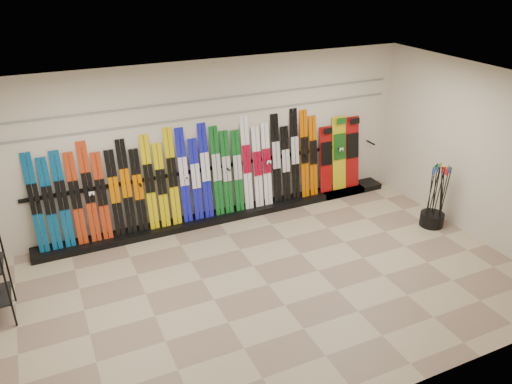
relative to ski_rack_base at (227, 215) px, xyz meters
name	(u,v)px	position (x,y,z in m)	size (l,w,h in m)	color
floor	(268,284)	(-0.22, -2.28, -0.06)	(8.00, 8.00, 0.00)	gray
back_wall	(209,143)	(-0.22, 0.22, 1.44)	(8.00, 8.00, 0.00)	beige
right_wall	(478,154)	(3.78, -2.28, 1.44)	(5.00, 5.00, 0.00)	beige
ceiling	(271,93)	(-0.22, -2.28, 2.94)	(8.00, 8.00, 0.00)	silver
ski_rack_base	(227,215)	(0.00, 0.00, 0.00)	(8.00, 0.40, 0.12)	black
skis	(190,177)	(-0.66, 0.07, 0.89)	(5.37, 0.29, 1.82)	#074C7E
snowboards	(340,155)	(2.57, 0.07, 0.79)	(0.94, 0.24, 1.53)	#990C0C
pole_bin	(432,219)	(3.38, -1.88, 0.07)	(0.44, 0.44, 0.25)	black
ski_poles	(437,196)	(3.39, -1.91, 0.55)	(0.36, 0.37, 1.18)	black
slatwall_rail_0	(208,116)	(-0.22, 0.20, 1.94)	(7.60, 0.02, 0.03)	gray
slatwall_rail_1	(207,100)	(-0.22, 0.20, 2.24)	(7.60, 0.02, 0.03)	gray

